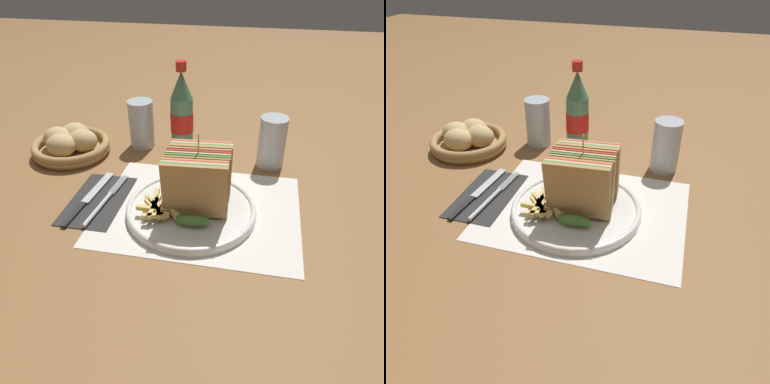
% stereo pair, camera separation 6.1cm
% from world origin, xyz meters
% --- Properties ---
extents(ground_plane, '(4.00, 4.00, 0.00)m').
position_xyz_m(ground_plane, '(0.00, 0.00, 0.00)').
color(ground_plane, olive).
extents(placemat, '(0.43, 0.33, 0.00)m').
position_xyz_m(placemat, '(0.01, -0.00, 0.00)').
color(placemat, silver).
rests_on(placemat, ground_plane).
extents(plate_main, '(0.28, 0.28, 0.02)m').
position_xyz_m(plate_main, '(-0.00, -0.01, 0.01)').
color(plate_main, white).
rests_on(plate_main, ground_plane).
extents(club_sandwich, '(0.13, 0.16, 0.17)m').
position_xyz_m(club_sandwich, '(0.01, -0.01, 0.08)').
color(club_sandwich, tan).
rests_on(club_sandwich, plate_main).
extents(fries_pile, '(0.09, 0.10, 0.02)m').
position_xyz_m(fries_pile, '(-0.06, -0.05, 0.03)').
color(fries_pile, '#E5C166').
rests_on(fries_pile, plate_main).
extents(napkin, '(0.12, 0.21, 0.00)m').
position_xyz_m(napkin, '(-0.21, -0.01, 0.00)').
color(napkin, '#2D2D2D').
rests_on(napkin, ground_plane).
extents(fork, '(0.03, 0.20, 0.01)m').
position_xyz_m(fork, '(-0.19, -0.03, 0.01)').
color(fork, silver).
rests_on(fork, napkin).
extents(knife, '(0.03, 0.21, 0.00)m').
position_xyz_m(knife, '(-0.23, -0.01, 0.01)').
color(knife, black).
rests_on(knife, napkin).
extents(coke_bottle_near, '(0.06, 0.06, 0.24)m').
position_xyz_m(coke_bottle_near, '(-0.08, 0.27, 0.10)').
color(coke_bottle_near, '#4C7F5B').
rests_on(coke_bottle_near, ground_plane).
extents(glass_near, '(0.07, 0.07, 0.13)m').
position_xyz_m(glass_near, '(0.16, 0.22, 0.06)').
color(glass_near, silver).
rests_on(glass_near, ground_plane).
extents(glass_far, '(0.07, 0.07, 0.13)m').
position_xyz_m(glass_far, '(-0.19, 0.27, 0.06)').
color(glass_far, silver).
rests_on(glass_far, ground_plane).
extents(bread_basket, '(0.21, 0.21, 0.07)m').
position_xyz_m(bread_basket, '(-0.37, 0.19, 0.03)').
color(bread_basket, '#AD8451').
rests_on(bread_basket, ground_plane).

